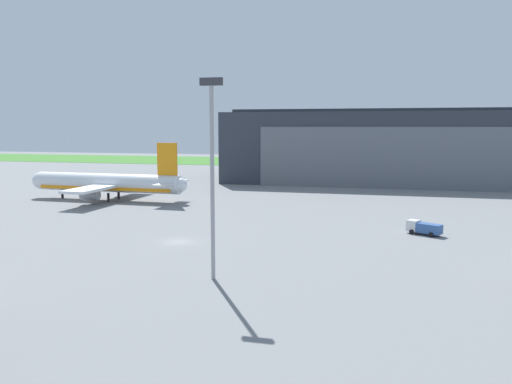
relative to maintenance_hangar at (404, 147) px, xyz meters
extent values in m
plane|color=slate|center=(-33.80, -90.07, -10.27)|extent=(440.00, 440.00, 0.00)
cube|color=#407D2E|center=(-33.80, 77.09, -10.23)|extent=(440.00, 56.00, 0.08)
cube|color=#2D333D|center=(0.00, 0.09, -0.14)|extent=(102.49, 36.25, 20.26)
cube|color=slate|center=(0.00, -18.19, -2.17)|extent=(77.90, 0.30, 16.21)
cube|color=#2D333D|center=(0.00, 0.09, 10.59)|extent=(102.49, 8.70, 1.20)
cylinder|color=silver|center=(-64.91, -55.15, -6.30)|extent=(34.71, 5.11, 4.04)
sphere|color=silver|center=(-82.21, -54.62, -6.30)|extent=(3.88, 3.88, 3.88)
sphere|color=silver|center=(-47.62, -55.68, -6.30)|extent=(3.15, 3.15, 3.15)
cube|color=orange|center=(-64.91, -55.15, -7.41)|extent=(31.95, 5.06, 0.71)
cube|color=orange|center=(-50.39, -55.60, -0.84)|extent=(4.51, 0.54, 6.87)
cube|color=silver|center=(-49.60, -52.59, -5.89)|extent=(3.29, 5.75, 0.28)
cube|color=silver|center=(-49.79, -58.65, -5.89)|extent=(3.29, 5.75, 0.28)
cube|color=silver|center=(-63.98, -47.44, -6.80)|extent=(5.94, 13.40, 0.56)
cube|color=silver|center=(-64.46, -62.90, -6.80)|extent=(5.94, 13.40, 0.56)
cylinder|color=gray|center=(-64.82, -48.48, -8.21)|extent=(3.91, 2.34, 2.22)
cylinder|color=gray|center=(-65.23, -61.81, -8.21)|extent=(3.91, 2.34, 2.22)
cylinder|color=black|center=(-76.67, -54.79, -9.29)|extent=(0.56, 0.56, 1.95)
cylinder|color=black|center=(-63.47, -53.07, -9.29)|extent=(0.56, 0.56, 1.95)
cylinder|color=black|center=(-63.60, -57.31, -9.29)|extent=(0.56, 0.56, 1.95)
cube|color=silver|center=(-1.04, -75.53, -9.08)|extent=(2.25, 2.31, 1.67)
cube|color=#335693|center=(1.19, -76.85, -9.20)|extent=(3.99, 3.34, 1.42)
cylinder|color=black|center=(-0.34, -74.83, -9.91)|extent=(0.75, 0.59, 0.72)
cylinder|color=black|center=(-1.32, -76.49, -9.91)|extent=(0.75, 0.59, 0.72)
cylinder|color=black|center=(2.34, -76.41, -9.91)|extent=(0.75, 0.59, 0.72)
cylinder|color=black|center=(1.35, -78.07, -9.91)|extent=(0.75, 0.59, 0.72)
cylinder|color=#99999E|center=(-23.20, -105.86, -0.02)|extent=(0.44, 0.44, 20.49)
cube|color=#333338|center=(-23.20, -105.86, 10.62)|extent=(2.40, 0.50, 0.80)
camera|label=1|loc=(-5.74, -157.00, 6.06)|focal=36.16mm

